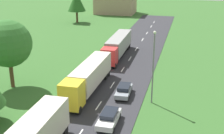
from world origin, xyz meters
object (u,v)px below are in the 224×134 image
object	(u,v)px
truck_second	(88,77)
car_fourth	(124,90)
tree_oak	(76,1)
car_third	(109,118)
lamppost_second	(153,64)
distant_building	(115,1)
tree_birch	(8,44)
truck_third	(118,45)

from	to	relation	value
truck_second	car_fourth	world-z (taller)	truck_second
car_fourth	tree_oak	distance (m)	51.52
car_third	car_fourth	xyz separation A→B (m)	(-0.04, 7.60, -0.04)
car_third	lamppost_second	distance (m)	8.59
lamppost_second	tree_oak	xyz separation A→B (m)	(-27.31, 46.62, 0.96)
car_fourth	lamppost_second	distance (m)	5.77
truck_second	distant_building	world-z (taller)	distant_building
tree_oak	tree_birch	world-z (taller)	tree_birch
lamppost_second	tree_oak	distance (m)	54.04
truck_third	distant_building	xyz separation A→B (m)	(-12.03, 47.15, 2.04)
truck_second	distant_building	xyz separation A→B (m)	(-11.98, 63.64, 2.00)
lamppost_second	tree_birch	size ratio (longest dim) A/B	0.96
car_third	car_fourth	distance (m)	7.60
truck_second	truck_third	size ratio (longest dim) A/B	0.98
lamppost_second	distant_building	size ratio (longest dim) A/B	0.72
tree_oak	car_third	bearing A→B (deg)	-66.06
truck_second	tree_oak	world-z (taller)	tree_oak
truck_second	lamppost_second	distance (m)	9.19
car_third	lamppost_second	bearing A→B (deg)	60.21
tree_oak	truck_second	bearing A→B (deg)	-67.62
car_third	truck_second	bearing A→B (deg)	122.26
car_fourth	tree_oak	bearing A→B (deg)	117.35
truck_third	car_fourth	world-z (taller)	truck_third
truck_second	car_fourth	size ratio (longest dim) A/B	3.27
truck_second	tree_oak	xyz separation A→B (m)	(-18.67, 45.35, 3.83)
lamppost_second	distant_building	bearing A→B (deg)	107.62
car_fourth	distant_building	bearing A→B (deg)	104.79
tree_oak	car_fourth	bearing A→B (deg)	-62.65
truck_second	car_third	world-z (taller)	truck_second
car_third	car_fourth	world-z (taller)	car_third
car_third	car_fourth	bearing A→B (deg)	90.31
car_third	distant_building	bearing A→B (deg)	103.31
truck_third	car_third	world-z (taller)	truck_third
car_fourth	truck_second	bearing A→B (deg)	177.88
truck_third	truck_second	bearing A→B (deg)	-90.18
tree_birch	distant_building	world-z (taller)	tree_birch
lamppost_second	car_third	bearing A→B (deg)	-119.79
car_fourth	car_third	bearing A→B (deg)	-89.69
tree_oak	tree_birch	xyz separation A→B (m)	(7.86, -46.37, 0.23)
tree_oak	truck_third	bearing A→B (deg)	-57.02
truck_third	lamppost_second	xyz separation A→B (m)	(8.59, -17.75, 2.91)
car_third	lamppost_second	size ratio (longest dim) A/B	0.50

